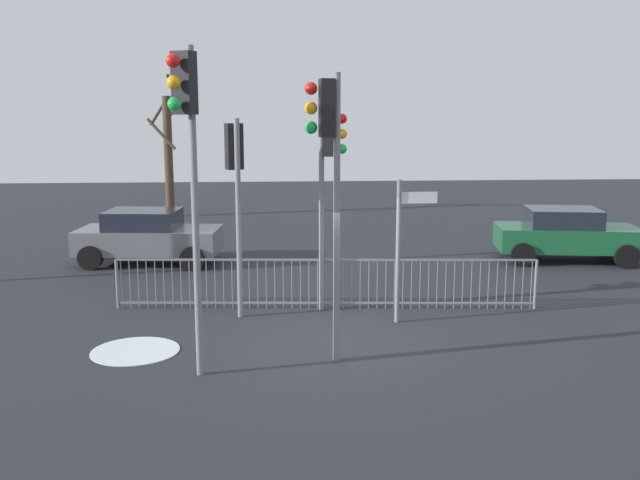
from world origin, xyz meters
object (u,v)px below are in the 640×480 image
at_px(traffic_light_rear_right, 328,154).
at_px(car_grey_far, 148,236).
at_px(bare_tree_left, 169,151).
at_px(traffic_light_foreground_left, 329,162).
at_px(car_green_near, 566,234).
at_px(direction_sign_post, 402,243).
at_px(traffic_light_foreground_right, 187,140).
at_px(traffic_light_rear_left, 235,173).

bearing_deg(traffic_light_rear_right, car_grey_far, 23.11).
bearing_deg(bare_tree_left, traffic_light_foreground_left, -69.47).
bearing_deg(traffic_light_foreground_left, traffic_light_rear_right, 7.70).
bearing_deg(car_green_near, direction_sign_post, -126.78).
bearing_deg(traffic_light_foreground_right, traffic_light_rear_right, -134.86).
bearing_deg(traffic_light_foreground_right, direction_sign_post, -114.88).
height_order(traffic_light_foreground_right, traffic_light_foreground_left, traffic_light_foreground_right).
bearing_deg(traffic_light_foreground_right, car_green_near, -109.73).
height_order(traffic_light_rear_right, car_grey_far, traffic_light_rear_right).
bearing_deg(traffic_light_rear_right, traffic_light_foreground_right, 100.76).
xyz_separation_m(traffic_light_foreground_right, bare_tree_left, (-2.78, 17.46, -1.08)).
relative_size(traffic_light_foreground_left, car_green_near, 1.05).
relative_size(traffic_light_rear_left, car_green_near, 0.99).
xyz_separation_m(car_green_near, bare_tree_left, (-12.14, 9.32, 1.84)).
relative_size(traffic_light_foreground_right, direction_sign_post, 1.79).
relative_size(traffic_light_rear_right, bare_tree_left, 0.85).
relative_size(traffic_light_foreground_right, traffic_light_rear_right, 1.07).
xyz_separation_m(traffic_light_foreground_left, car_grey_far, (-4.55, 4.93, -2.32)).
bearing_deg(bare_tree_left, traffic_light_rear_right, -73.77).
bearing_deg(traffic_light_foreground_left, direction_sign_post, 66.56).
distance_m(traffic_light_foreground_right, car_green_near, 12.75).
bearing_deg(traffic_light_foreground_left, traffic_light_rear_left, -69.99).
height_order(traffic_light_rear_left, bare_tree_left, bare_tree_left).
bearing_deg(direction_sign_post, bare_tree_left, 112.56).
relative_size(car_grey_far, car_green_near, 0.98).
bearing_deg(traffic_light_rear_right, traffic_light_foreground_left, -9.96).
xyz_separation_m(traffic_light_rear_left, car_green_near, (8.86, 4.72, -2.15)).
relative_size(traffic_light_foreground_left, car_grey_far, 1.07).
height_order(car_grey_far, car_green_near, same).
distance_m(traffic_light_foreground_right, traffic_light_foreground_left, 4.42).
relative_size(direction_sign_post, bare_tree_left, 0.51).
height_order(traffic_light_foreground_right, direction_sign_post, traffic_light_foreground_right).
bearing_deg(traffic_light_rear_left, bare_tree_left, 79.92).
relative_size(traffic_light_foreground_right, traffic_light_foreground_left, 1.20).
distance_m(traffic_light_foreground_right, traffic_light_rear_left, 3.55).
bearing_deg(traffic_light_foreground_left, traffic_light_foreground_right, -20.53).
bearing_deg(traffic_light_rear_left, direction_sign_post, -35.99).
distance_m(traffic_light_foreground_left, traffic_light_rear_right, 3.10).
bearing_deg(traffic_light_rear_left, traffic_light_rear_right, -83.35).
xyz_separation_m(traffic_light_rear_left, direction_sign_post, (3.22, -0.73, -1.32)).
bearing_deg(car_grey_far, direction_sign_post, -39.37).
distance_m(traffic_light_foreground_left, car_green_near, 8.61).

